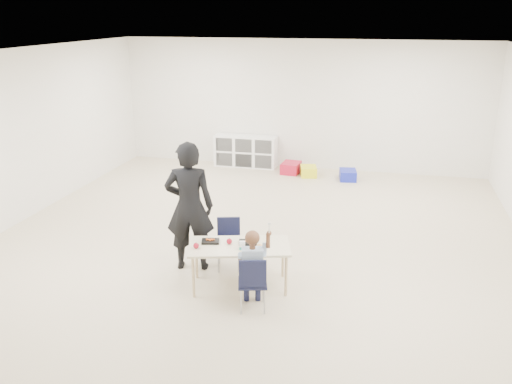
% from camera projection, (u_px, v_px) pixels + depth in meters
% --- Properties ---
extents(room, '(9.00, 9.02, 2.80)m').
position_uv_depth(room, '(251.00, 156.00, 7.66)').
color(room, beige).
rests_on(room, ground).
extents(table, '(1.37, 0.93, 0.57)m').
position_uv_depth(table, '(240.00, 266.00, 6.84)').
color(table, '#EFE6BF').
rests_on(table, ground).
extents(chair_near, '(0.40, 0.39, 0.69)m').
position_uv_depth(chair_near, '(252.00, 282.00, 6.33)').
color(chair_near, black).
rests_on(chair_near, ground).
extents(chair_far, '(0.40, 0.39, 0.69)m').
position_uv_depth(chair_far, '(229.00, 245.00, 7.33)').
color(chair_far, black).
rests_on(chair_far, ground).
extents(child, '(0.56, 0.56, 1.09)m').
position_uv_depth(child, '(252.00, 266.00, 6.26)').
color(child, '#B3C6F2').
rests_on(child, chair_near).
extents(lunch_tray_near, '(0.25, 0.21, 0.03)m').
position_uv_depth(lunch_tray_near, '(248.00, 242.00, 6.80)').
color(lunch_tray_near, black).
rests_on(lunch_tray_near, table).
extents(lunch_tray_far, '(0.25, 0.21, 0.03)m').
position_uv_depth(lunch_tray_far, '(210.00, 241.00, 6.83)').
color(lunch_tray_far, black).
rests_on(lunch_tray_far, table).
extents(milk_carton, '(0.09, 0.09, 0.10)m').
position_uv_depth(milk_carton, '(242.00, 246.00, 6.62)').
color(milk_carton, white).
rests_on(milk_carton, table).
extents(bread_roll, '(0.09, 0.09, 0.07)m').
position_uv_depth(bread_roll, '(260.00, 247.00, 6.63)').
color(bread_roll, tan).
rests_on(bread_roll, table).
extents(apple_near, '(0.07, 0.07, 0.07)m').
position_uv_depth(apple_near, '(229.00, 241.00, 6.78)').
color(apple_near, maroon).
rests_on(apple_near, table).
extents(apple_far, '(0.07, 0.07, 0.07)m').
position_uv_depth(apple_far, '(196.00, 246.00, 6.65)').
color(apple_far, maroon).
rests_on(apple_far, table).
extents(cubby_shelf, '(1.40, 0.40, 0.70)m').
position_uv_depth(cubby_shelf, '(246.00, 151.00, 12.20)').
color(cubby_shelf, white).
rests_on(cubby_shelf, ground).
extents(adult, '(0.72, 0.55, 1.77)m').
position_uv_depth(adult, '(189.00, 207.00, 7.18)').
color(adult, black).
rests_on(adult, ground).
extents(bin_red, '(0.41, 0.50, 0.23)m').
position_uv_depth(bin_red, '(291.00, 168.00, 11.76)').
color(bin_red, '#AF112D').
rests_on(bin_red, ground).
extents(bin_yellow, '(0.42, 0.49, 0.21)m').
position_uv_depth(bin_yellow, '(308.00, 171.00, 11.55)').
color(bin_yellow, yellow).
rests_on(bin_yellow, ground).
extents(bin_blue, '(0.40, 0.48, 0.21)m').
position_uv_depth(bin_blue, '(348.00, 175.00, 11.28)').
color(bin_blue, '#1620A8').
rests_on(bin_blue, ground).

